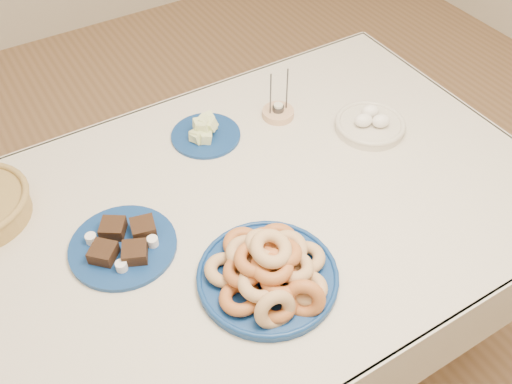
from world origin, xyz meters
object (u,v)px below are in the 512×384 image
dining_table (247,231)px  egg_bowl (370,124)px  melon_plate (205,132)px  donut_platter (269,271)px  brownie_plate (123,244)px  candle_holder (278,112)px

dining_table → egg_bowl: bearing=9.3°
melon_plate → egg_bowl: size_ratio=0.97×
egg_bowl → donut_platter: bearing=-150.7°
brownie_plate → egg_bowl: bearing=3.0°
melon_plate → candle_holder: (0.25, -0.03, -0.01)m
candle_holder → egg_bowl: bearing=-44.8°
brownie_plate → candle_holder: size_ratio=2.12×
brownie_plate → egg_bowl: (0.84, 0.04, 0.01)m
melon_plate → brownie_plate: melon_plate is taller
dining_table → donut_platter: size_ratio=3.98×
dining_table → egg_bowl: size_ratio=6.03×
brownie_plate → egg_bowl: egg_bowl is taller
donut_platter → brownie_plate: (-0.26, 0.28, -0.03)m
dining_table → candle_holder: size_ratio=10.09×
candle_holder → donut_platter: bearing=-124.9°
dining_table → candle_holder: bearing=44.9°
melon_plate → candle_holder: bearing=-6.7°
melon_plate → candle_holder: candle_holder is taller
donut_platter → egg_bowl: 0.66m
egg_bowl → brownie_plate: bearing=-177.0°
melon_plate → donut_platter: bearing=-102.2°
brownie_plate → donut_platter: bearing=-46.9°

